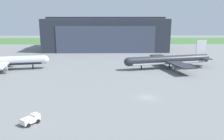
{
  "coord_description": "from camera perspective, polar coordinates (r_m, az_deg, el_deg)",
  "views": [
    {
      "loc": [
        -11.62,
        -64.16,
        23.61
      ],
      "look_at": [
        -10.2,
        16.18,
        4.61
      ],
      "focal_mm": 36.84,
      "sensor_mm": 36.0,
      "label": 1
    }
  ],
  "objects": [
    {
      "name": "grass_field_strip",
      "position": [
        226.21,
        1.95,
        7.31
      ],
      "size": [
        440.0,
        56.0,
        0.08
      ],
      "primitive_type": "cube",
      "color": "#417136",
      "rests_on": "ground_plane"
    },
    {
      "name": "ground_plane",
      "position": [
        69.34,
        8.76,
        -6.76
      ],
      "size": [
        440.0,
        440.0,
        0.0
      ],
      "primitive_type": "plane",
      "color": "slate"
    },
    {
      "name": "airliner_far_right",
      "position": [
        108.67,
        13.91,
        2.39
      ],
      "size": [
        41.54,
        33.6,
        12.52
      ],
      "color": "#282B33",
      "rests_on": "ground_plane"
    },
    {
      "name": "ops_van",
      "position": [
        55.54,
        -19.49,
        -11.46
      ],
      "size": [
        4.01,
        4.48,
        1.97
      ],
      "color": "silver",
      "rests_on": "ground_plane"
    },
    {
      "name": "maintenance_hangar",
      "position": [
        168.06,
        -1.53,
        9.0
      ],
      "size": [
        83.34,
        41.11,
        22.93
      ],
      "color": "#2D333D",
      "rests_on": "ground_plane"
    },
    {
      "name": "airliner_far_left",
      "position": [
        112.1,
        -24.87,
        1.93
      ],
      "size": [
        36.53,
        28.99,
        13.06
      ],
      "color": "silver",
      "rests_on": "ground_plane"
    }
  ]
}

